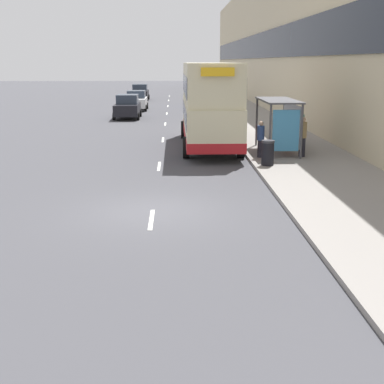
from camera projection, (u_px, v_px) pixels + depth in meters
ground_plane at (153, 211)px, 16.00m from camera, size 220.00×220.00×0.00m
pavement at (233, 105)px, 53.56m from camera, size 5.00×93.00×0.14m
terrace_facade at (274, 39)px, 52.16m from camera, size 3.10×93.00×13.02m
lane_mark_0 at (151, 220)px, 15.16m from camera, size 0.12×2.00×0.01m
lane_mark_1 at (159, 166)px, 22.86m from camera, size 0.12×2.00×0.01m
lane_mark_2 at (163, 140)px, 30.57m from camera, size 0.12×2.00×0.01m
lane_mark_3 at (165, 124)px, 38.28m from camera, size 0.12×2.00×0.01m
lane_mark_4 at (167, 113)px, 45.99m from camera, size 0.12×2.00×0.01m
lane_mark_5 at (168, 106)px, 53.70m from camera, size 0.12×2.00×0.01m
lane_mark_6 at (169, 100)px, 61.41m from camera, size 0.12×2.00×0.01m
lane_mark_7 at (169, 96)px, 69.12m from camera, size 0.12×2.00×0.01m
bus_shelter at (283, 116)px, 25.09m from camera, size 1.60×4.20×2.48m
double_decker_bus_near at (209, 103)px, 27.41m from camera, size 2.85×10.26×4.30m
car_0 at (136, 101)px, 49.01m from camera, size 2.00×4.20×1.77m
car_1 at (127, 107)px, 41.91m from camera, size 2.03×4.32×1.84m
car_2 at (197, 97)px, 53.19m from camera, size 2.09×4.52×1.84m
car_3 at (140, 92)px, 61.49m from camera, size 2.03×4.56×1.83m
pedestrian_at_shelter at (301, 127)px, 27.69m from camera, size 0.35×0.35×1.78m
pedestrian_1 at (302, 136)px, 24.20m from camera, size 0.36×0.36×1.81m
pedestrian_2 at (261, 139)px, 24.03m from camera, size 0.32×0.32×1.64m
pedestrian_3 at (296, 131)px, 26.44m from camera, size 0.35×0.35×1.74m
litter_bin at (268, 153)px, 22.25m from camera, size 0.55×0.55×1.05m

